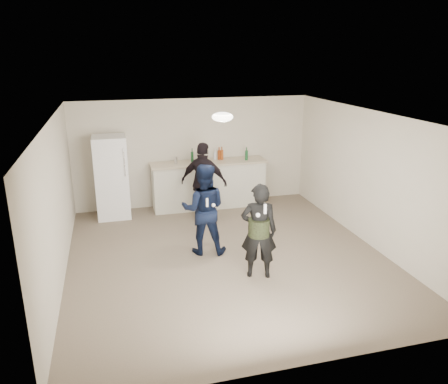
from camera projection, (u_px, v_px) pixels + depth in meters
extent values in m
plane|color=#6B5B4C|center=(227.00, 256.00, 7.83)|extent=(6.00, 6.00, 0.00)
plane|color=silver|center=(227.00, 116.00, 7.06)|extent=(6.00, 6.00, 0.00)
plane|color=beige|center=(193.00, 153.00, 10.20)|extent=(6.00, 0.00, 6.00)
plane|color=beige|center=(300.00, 271.00, 4.68)|extent=(6.00, 0.00, 6.00)
plane|color=beige|center=(56.00, 204.00, 6.77)|extent=(0.00, 6.00, 6.00)
plane|color=beige|center=(369.00, 178.00, 8.12)|extent=(0.00, 6.00, 6.00)
cube|color=silver|center=(209.00, 185.00, 10.19)|extent=(2.60, 0.56, 1.05)
cube|color=beige|center=(209.00, 163.00, 10.03)|extent=(2.68, 0.64, 0.04)
cube|color=white|center=(112.00, 177.00, 9.48)|extent=(0.70, 0.70, 1.80)
cylinder|color=white|center=(124.00, 162.00, 9.09)|extent=(0.02, 0.02, 0.60)
ellipsoid|color=white|center=(222.00, 117.00, 7.35)|extent=(0.36, 0.36, 0.16)
cylinder|color=silver|center=(176.00, 160.00, 9.80)|extent=(0.08, 0.08, 0.17)
imported|color=#0F1D41|center=(204.00, 209.00, 7.76)|extent=(0.94, 0.82, 1.66)
imported|color=black|center=(259.00, 231.00, 6.92)|extent=(0.66, 0.53, 1.57)
cylinder|color=#2A3A1A|center=(259.00, 227.00, 6.90)|extent=(0.34, 0.34, 0.28)
imported|color=black|center=(204.00, 182.00, 9.25)|extent=(1.08, 0.87, 1.71)
cube|color=white|center=(207.00, 202.00, 7.43)|extent=(0.04, 0.04, 0.15)
sphere|color=white|center=(213.00, 205.00, 7.51)|extent=(0.07, 0.07, 0.07)
cube|color=white|center=(265.00, 209.00, 6.55)|extent=(0.04, 0.04, 0.15)
sphere|color=white|center=(258.00, 215.00, 6.58)|extent=(0.07, 0.07, 0.07)
cylinder|color=white|center=(215.00, 156.00, 10.21)|extent=(0.07, 0.07, 0.18)
cylinder|color=#893814|center=(219.00, 155.00, 10.19)|extent=(0.08, 0.08, 0.22)
cylinder|color=#A04717|center=(222.00, 155.00, 10.19)|extent=(0.07, 0.07, 0.23)
cylinder|color=#165026|center=(246.00, 155.00, 10.14)|extent=(0.07, 0.07, 0.22)
cylinder|color=#154A23|center=(192.00, 157.00, 9.96)|extent=(0.06, 0.06, 0.24)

